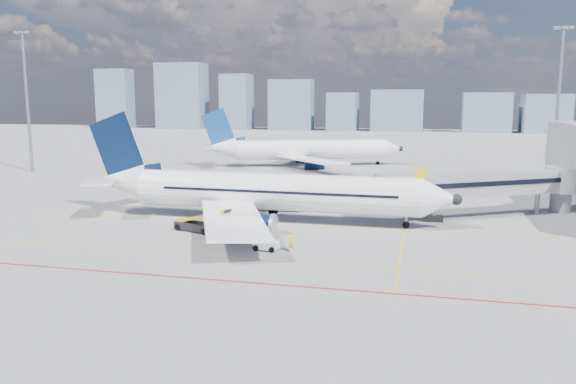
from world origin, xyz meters
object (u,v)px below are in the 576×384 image
main_aircraft (260,192)px  cargo_dolly (233,230)px  second_aircraft (303,150)px  baggage_tug (265,243)px  belt_loader (197,225)px  ramp_worker (292,241)px

main_aircraft → cargo_dolly: 9.90m
second_aircraft → baggage_tug: (9.79, -63.71, -2.51)m
belt_loader → baggage_tug: bearing=-12.4°
second_aircraft → ramp_worker: size_ratio=20.49×
main_aircraft → ramp_worker: 13.65m
cargo_dolly → ramp_worker: cargo_dolly is taller
belt_loader → cargo_dolly: bearing=-12.6°
second_aircraft → baggage_tug: 64.50m
baggage_tug → ramp_worker: size_ratio=1.17×
main_aircraft → ramp_worker: size_ratio=21.98×
main_aircraft → ramp_worker: bearing=-60.7°
ramp_worker → main_aircraft: bearing=48.7°
main_aircraft → cargo_dolly: (0.14, -9.69, -2.06)m
ramp_worker → cargo_dolly: bearing=91.2°
second_aircraft → belt_loader: (1.09, -58.30, -2.51)m
main_aircraft → second_aircraft: 52.01m
second_aircraft → belt_loader: size_ratio=5.87×
second_aircraft → ramp_worker: bearing=-99.5°
second_aircraft → main_aircraft: bearing=-104.0°
baggage_tug → ramp_worker: 2.43m
main_aircraft → ramp_worker: (6.37, -11.86, -2.25)m
belt_loader → ramp_worker: belt_loader is taller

